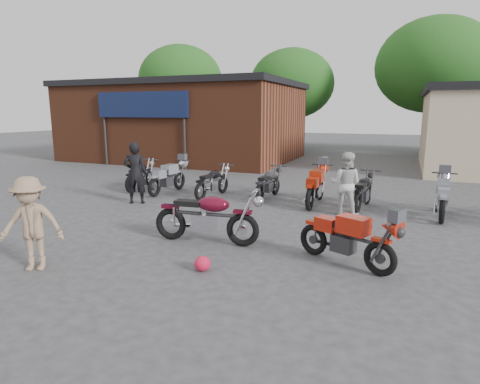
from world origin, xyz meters
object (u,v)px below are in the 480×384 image
at_px(row_bike_1, 168,176).
at_px(row_bike_0, 140,174).
at_px(sportbike, 347,236).
at_px(row_bike_3, 268,182).
at_px(row_bike_4, 316,184).
at_px(person_light, 345,184).
at_px(row_bike_2, 213,180).
at_px(row_bike_5, 364,189).
at_px(row_bike_6, 443,195).
at_px(helmet, 202,263).
at_px(person_dark, 135,173).
at_px(person_tan, 31,224).
at_px(vintage_motorcycle, 208,213).

bearing_deg(row_bike_1, row_bike_0, 82.12).
bearing_deg(sportbike, row_bike_3, 147.74).
xyz_separation_m(row_bike_3, row_bike_4, (1.55, -0.30, 0.08)).
relative_size(person_light, row_bike_2, 0.92).
relative_size(row_bike_5, row_bike_6, 0.95).
xyz_separation_m(helmet, person_light, (1.67, 4.82, 0.70)).
xyz_separation_m(row_bike_0, row_bike_6, (9.53, -0.22, 0.05)).
relative_size(person_light, row_bike_4, 0.80).
relative_size(sportbike, helmet, 6.61).
relative_size(sportbike, row_bike_1, 0.97).
bearing_deg(helmet, row_bike_5, 70.17).
xyz_separation_m(sportbike, row_bike_5, (-0.17, 4.50, 0.00)).
height_order(helmet, person_dark, person_dark).
relative_size(row_bike_1, row_bike_6, 0.98).
bearing_deg(sportbike, person_light, 123.85).
relative_size(helmet, row_bike_6, 0.14).
relative_size(person_light, row_bike_0, 0.91).
bearing_deg(row_bike_2, row_bike_1, 98.04).
height_order(helmet, row_bike_5, row_bike_5).
distance_m(sportbike, person_light, 3.66).
distance_m(helmet, person_tan, 2.98).
height_order(person_light, person_tan, person_light).
xyz_separation_m(vintage_motorcycle, row_bike_0, (-4.91, 4.42, -0.10)).
bearing_deg(row_bike_4, row_bike_3, 78.49).
xyz_separation_m(sportbike, row_bike_0, (-7.72, 4.57, -0.02)).
distance_m(person_tan, row_bike_1, 6.74).
distance_m(person_tan, row_bike_6, 9.44).
distance_m(row_bike_3, row_bike_6, 4.89).
bearing_deg(person_tan, row_bike_4, 35.18).
xyz_separation_m(vintage_motorcycle, person_tan, (-2.13, -2.39, 0.18)).
xyz_separation_m(person_dark, row_bike_5, (6.29, 1.87, -0.36)).
distance_m(person_light, person_tan, 7.31).
bearing_deg(row_bike_3, person_light, -111.08).
distance_m(person_light, row_bike_2, 4.31).
relative_size(person_light, person_tan, 1.02).
xyz_separation_m(person_dark, row_bike_3, (3.40, 2.15, -0.38)).
relative_size(vintage_motorcycle, row_bike_1, 1.12).
bearing_deg(sportbike, row_bike_2, 162.76).
bearing_deg(row_bike_6, person_dark, 105.53).
relative_size(row_bike_0, row_bike_4, 0.88).
distance_m(helmet, row_bike_4, 5.75).
relative_size(vintage_motorcycle, row_bike_0, 1.19).
bearing_deg(person_dark, row_bike_4, 173.86).
xyz_separation_m(helmet, row_bike_0, (-5.49, 5.78, 0.40)).
xyz_separation_m(person_dark, person_tan, (1.52, -4.88, -0.10)).
bearing_deg(person_tan, vintage_motorcycle, 20.65).
distance_m(vintage_motorcycle, row_bike_6, 6.25).
xyz_separation_m(sportbike, helmet, (-2.23, -1.21, -0.42)).
bearing_deg(row_bike_3, person_dark, 126.27).
xyz_separation_m(vintage_motorcycle, helmet, (0.59, -1.36, -0.50)).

